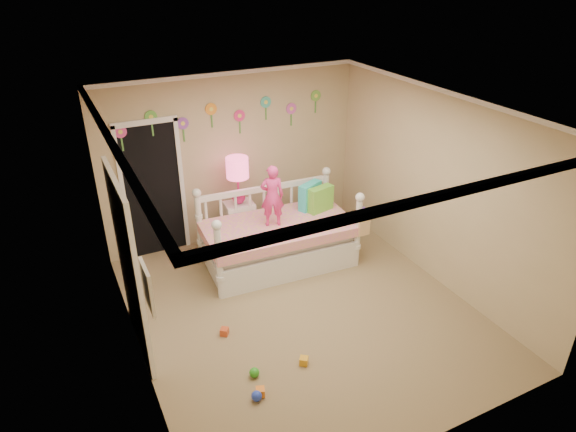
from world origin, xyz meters
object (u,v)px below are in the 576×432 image
child (272,196)px  table_lamp (238,173)px  daybed (278,227)px  nightstand (240,224)px

child → table_lamp: bearing=-54.2°
table_lamp → daybed: bearing=-67.2°
child → nightstand: 1.05m
child → table_lamp: (-0.22, 0.72, 0.11)m
daybed → child: (-0.08, 0.00, 0.51)m
nightstand → table_lamp: size_ratio=0.99×
child → daybed: bearing=-161.6°
daybed → table_lamp: (-0.30, 0.72, 0.62)m
nightstand → daybed: bearing=-63.0°
daybed → child: size_ratio=2.41×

